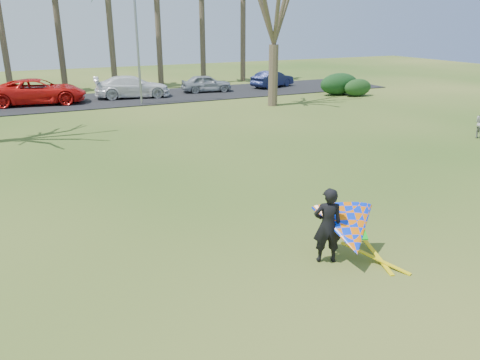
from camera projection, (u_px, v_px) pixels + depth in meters
name	position (u px, v px, depth m)	size (l,w,h in m)	color
ground	(272.00, 242.00, 12.34)	(100.00, 100.00, 0.00)	#194A10
parking_strip	(104.00, 100.00, 33.70)	(46.00, 7.00, 0.06)	black
bare_tree_right	(275.00, 2.00, 29.62)	(6.27, 6.27, 9.21)	#4F3E2F
streetlight	(139.00, 37.00, 30.56)	(2.28, 0.18, 8.00)	gray
hedge_near	(339.00, 84.00, 35.96)	(3.32, 1.50, 1.66)	#123315
hedge_far	(358.00, 88.00, 35.40)	(2.34, 1.10, 1.30)	#163814
car_2	(39.00, 91.00, 31.76)	(2.81, 6.10, 1.70)	red
car_3	(132.00, 87.00, 34.41)	(2.20, 5.40, 1.57)	white
car_4	(206.00, 83.00, 37.12)	(1.59, 3.94, 1.34)	#979DA3
car_5	(272.00, 79.00, 39.75)	(1.42, 4.07, 1.34)	#171F47
kite_flyer	(346.00, 229.00, 11.06)	(2.13, 2.39, 2.04)	black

